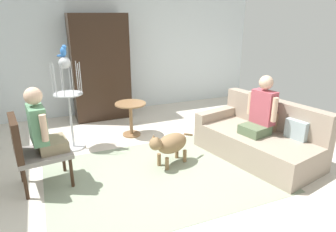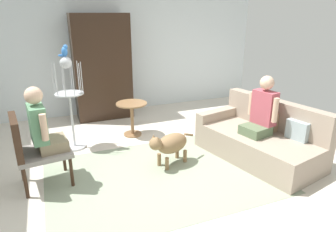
{
  "view_description": "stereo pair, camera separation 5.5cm",
  "coord_description": "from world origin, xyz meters",
  "px_view_note": "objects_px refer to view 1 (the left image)",
  "views": [
    {
      "loc": [
        -1.48,
        -3.58,
        2.15
      ],
      "look_at": [
        0.02,
        -0.06,
        0.82
      ],
      "focal_mm": 32.29,
      "sensor_mm": 36.0,
      "label": 1
    },
    {
      "loc": [
        -1.42,
        -3.6,
        2.15
      ],
      "look_at": [
        0.02,
        -0.06,
        0.82
      ],
      "focal_mm": 32.29,
      "sensor_mm": 36.0,
      "label": 2
    }
  ],
  "objects_px": {
    "armchair": "(31,148)",
    "dog": "(170,144)",
    "bird_cage_stand": "(69,98)",
    "person_on_couch": "(261,110)",
    "person_on_armchair": "(41,126)",
    "round_end_table": "(131,114)",
    "armoire_cabinet": "(100,68)",
    "couch": "(259,139)",
    "parrot": "(63,51)"
  },
  "relations": [
    {
      "from": "armchair",
      "to": "dog",
      "type": "relative_size",
      "value": 1.22
    },
    {
      "from": "couch",
      "to": "dog",
      "type": "height_order",
      "value": "couch"
    },
    {
      "from": "couch",
      "to": "bird_cage_stand",
      "type": "height_order",
      "value": "bird_cage_stand"
    },
    {
      "from": "bird_cage_stand",
      "to": "round_end_table",
      "type": "bearing_deg",
      "value": 8.49
    },
    {
      "from": "armchair",
      "to": "round_end_table",
      "type": "relative_size",
      "value": 1.59
    },
    {
      "from": "armoire_cabinet",
      "to": "couch",
      "type": "bearing_deg",
      "value": -56.74
    },
    {
      "from": "person_on_couch",
      "to": "parrot",
      "type": "height_order",
      "value": "parrot"
    },
    {
      "from": "armchair",
      "to": "person_on_couch",
      "type": "height_order",
      "value": "person_on_couch"
    },
    {
      "from": "person_on_couch",
      "to": "dog",
      "type": "height_order",
      "value": "person_on_couch"
    },
    {
      "from": "couch",
      "to": "round_end_table",
      "type": "xyz_separation_m",
      "value": [
        -1.58,
        1.59,
        0.11
      ]
    },
    {
      "from": "bird_cage_stand",
      "to": "armchair",
      "type": "bearing_deg",
      "value": -119.33
    },
    {
      "from": "armchair",
      "to": "dog",
      "type": "bearing_deg",
      "value": -3.77
    },
    {
      "from": "armchair",
      "to": "person_on_armchair",
      "type": "relative_size",
      "value": 1.16
    },
    {
      "from": "armchair",
      "to": "round_end_table",
      "type": "xyz_separation_m",
      "value": [
        1.63,
        1.19,
        -0.15
      ]
    },
    {
      "from": "dog",
      "to": "armoire_cabinet",
      "type": "height_order",
      "value": "armoire_cabinet"
    },
    {
      "from": "round_end_table",
      "to": "armoire_cabinet",
      "type": "relative_size",
      "value": 0.29
    },
    {
      "from": "couch",
      "to": "parrot",
      "type": "bearing_deg",
      "value": 151.42
    },
    {
      "from": "person_on_armchair",
      "to": "couch",
      "type": "bearing_deg",
      "value": -7.69
    },
    {
      "from": "armchair",
      "to": "parrot",
      "type": "xyz_separation_m",
      "value": [
        0.58,
        1.04,
        1.03
      ]
    },
    {
      "from": "couch",
      "to": "armoire_cabinet",
      "type": "xyz_separation_m",
      "value": [
        -1.84,
        2.81,
        0.77
      ]
    },
    {
      "from": "person_on_armchair",
      "to": "bird_cage_stand",
      "type": "relative_size",
      "value": 0.56
    },
    {
      "from": "armoire_cabinet",
      "to": "person_on_couch",
      "type": "bearing_deg",
      "value": -57.59
    },
    {
      "from": "couch",
      "to": "dog",
      "type": "xyz_separation_m",
      "value": [
        -1.38,
        0.27,
        0.04
      ]
    },
    {
      "from": "armchair",
      "to": "bird_cage_stand",
      "type": "xyz_separation_m",
      "value": [
        0.58,
        1.04,
        0.3
      ]
    },
    {
      "from": "round_end_table",
      "to": "dog",
      "type": "xyz_separation_m",
      "value": [
        0.2,
        -1.31,
        -0.07
      ]
    },
    {
      "from": "dog",
      "to": "parrot",
      "type": "height_order",
      "value": "parrot"
    },
    {
      "from": "dog",
      "to": "bird_cage_stand",
      "type": "distance_m",
      "value": 1.78
    },
    {
      "from": "armchair",
      "to": "person_on_couch",
      "type": "bearing_deg",
      "value": -7.58
    },
    {
      "from": "armchair",
      "to": "person_on_couch",
      "type": "distance_m",
      "value": 3.2
    },
    {
      "from": "person_on_armchair",
      "to": "bird_cage_stand",
      "type": "height_order",
      "value": "bird_cage_stand"
    },
    {
      "from": "dog",
      "to": "armoire_cabinet",
      "type": "xyz_separation_m",
      "value": [
        -0.47,
        2.54,
        0.73
      ]
    },
    {
      "from": "armchair",
      "to": "round_end_table",
      "type": "bearing_deg",
      "value": 36.28
    },
    {
      "from": "armchair",
      "to": "dog",
      "type": "height_order",
      "value": "armchair"
    },
    {
      "from": "person_on_couch",
      "to": "couch",
      "type": "bearing_deg",
      "value": 36.44
    },
    {
      "from": "couch",
      "to": "armoire_cabinet",
      "type": "distance_m",
      "value": 3.45
    },
    {
      "from": "armchair",
      "to": "person_on_couch",
      "type": "relative_size",
      "value": 1.12
    },
    {
      "from": "couch",
      "to": "person_on_armchair",
      "type": "distance_m",
      "value": 3.12
    },
    {
      "from": "couch",
      "to": "person_on_couch",
      "type": "distance_m",
      "value": 0.47
    },
    {
      "from": "armchair",
      "to": "round_end_table",
      "type": "height_order",
      "value": "armchair"
    },
    {
      "from": "dog",
      "to": "armoire_cabinet",
      "type": "bearing_deg",
      "value": 100.39
    },
    {
      "from": "parrot",
      "to": "person_on_couch",
      "type": "bearing_deg",
      "value": -29.45
    },
    {
      "from": "couch",
      "to": "person_on_couch",
      "type": "xyz_separation_m",
      "value": [
        -0.04,
        -0.03,
        0.47
      ]
    },
    {
      "from": "person_on_armchair",
      "to": "dog",
      "type": "distance_m",
      "value": 1.75
    },
    {
      "from": "person_on_armchair",
      "to": "armoire_cabinet",
      "type": "xyz_separation_m",
      "value": [
        1.21,
        2.4,
        0.25
      ]
    },
    {
      "from": "dog",
      "to": "armchair",
      "type": "bearing_deg",
      "value": 176.23
    },
    {
      "from": "couch",
      "to": "armchair",
      "type": "height_order",
      "value": "armchair"
    },
    {
      "from": "dog",
      "to": "armoire_cabinet",
      "type": "relative_size",
      "value": 0.38
    },
    {
      "from": "person_on_armchair",
      "to": "round_end_table",
      "type": "height_order",
      "value": "person_on_armchair"
    },
    {
      "from": "person_on_armchair",
      "to": "round_end_table",
      "type": "xyz_separation_m",
      "value": [
        1.47,
        1.17,
        -0.41
      ]
    },
    {
      "from": "armchair",
      "to": "person_on_armchair",
      "type": "distance_m",
      "value": 0.3
    }
  ]
}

